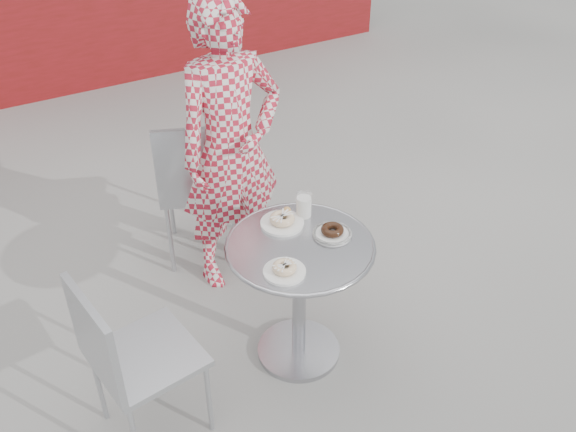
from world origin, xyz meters
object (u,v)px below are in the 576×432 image
chair_left (149,386)px  plate_checker (332,232)px  seated_person (231,149)px  plate_near (284,269)px  bistro_table (300,273)px  milk_cup (304,206)px  plate_far (282,220)px  chair_far (202,211)px

chair_left → plate_checker: bearing=-95.3°
seated_person → chair_left: bearing=-138.2°
chair_left → plate_near: bearing=-105.1°
bistro_table → chair_left: bearing=-176.2°
bistro_table → milk_cup: milk_cup is taller
milk_cup → chair_left: bearing=-165.6°
milk_cup → bistro_table: bearing=-125.6°
chair_left → milk_cup: chair_left is taller
bistro_table → plate_checker: bearing=-4.7°
plate_near → chair_left: bearing=172.5°
chair_left → plate_near: chair_left is taller
plate_far → plate_near: 0.34m
plate_checker → milk_cup: milk_cup is taller
seated_person → milk_cup: size_ratio=13.23×
chair_left → seated_person: seated_person is taller
bistro_table → chair_far: chair_far is taller
chair_left → seated_person: bearing=-53.2°
seated_person → milk_cup: seated_person is taller
seated_person → bistro_table: bearing=-94.7°
chair_left → plate_checker: 1.00m
chair_left → plate_near: 0.74m
chair_far → plate_checker: (0.21, -0.98, 0.40)m
plate_checker → milk_cup: bearing=99.3°
seated_person → plate_near: (-0.18, -0.84, -0.10)m
bistro_table → plate_far: plate_far is taller
chair_far → seated_person: seated_person is taller
chair_far → seated_person: size_ratio=0.57×
chair_far → plate_far: size_ratio=4.57×
plate_near → bistro_table: bearing=40.3°
chair_left → plate_far: 0.90m
bistro_table → seated_person: (0.03, 0.71, 0.28)m
milk_cup → seated_person: bearing=100.5°
plate_near → plate_checker: (0.31, 0.11, -0.00)m
bistro_table → seated_person: size_ratio=0.43×
milk_cup → plate_far: bearing=-176.4°
chair_left → plate_far: (0.76, 0.22, 0.43)m
bistro_table → chair_left: size_ratio=0.81×
chair_far → plate_near: (-0.09, -1.09, 0.40)m
bistro_table → seated_person: 0.76m
plate_near → milk_cup: size_ratio=1.48×
chair_far → plate_checker: bearing=124.5°
plate_checker → plate_near: bearing=-159.5°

